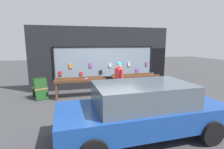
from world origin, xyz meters
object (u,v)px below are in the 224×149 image
Objects in this scene: display_table_left at (80,82)px; parked_car at (142,109)px; small_dog at (109,94)px; person_browsing at (119,77)px; display_table_right at (135,78)px; sandwich_board_sign at (40,88)px.

display_table_left is 0.51× the size of parked_car.
small_dog is 3.06m from parked_car.
small_dog is at bearing 92.08° from parked_car.
small_dog is at bearing 107.53° from person_browsing.
display_table_left is 2.65m from display_table_right.
display_table_left is at bearing 56.66° from small_dog.
person_browsing reaches higher than display_table_right.
display_table_right reaches higher than small_dog.
person_browsing is (-1.00, -0.52, 0.21)m from display_table_right.
sandwich_board_sign is at bearing 68.38° from person_browsing.
parked_car is at bearing 164.67° from person_browsing.
parked_car reaches higher than display_table_right.
sandwich_board_sign is (-3.37, 0.76, -0.47)m from person_browsing.
display_table_right is (2.65, -0.00, 0.03)m from display_table_left.
parked_car is at bearing -75.00° from sandwich_board_sign.
display_table_right is 4.05m from parked_car.
display_table_right is 3.79× the size of small_dog.
display_table_right is at bearing 69.20° from parked_car.
display_table_right is 1.78m from small_dog.
sandwich_board_sign is 0.21× the size of parked_car.
sandwich_board_sign is 5.05m from parked_car.
display_table_right is 1.39× the size of person_browsing.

